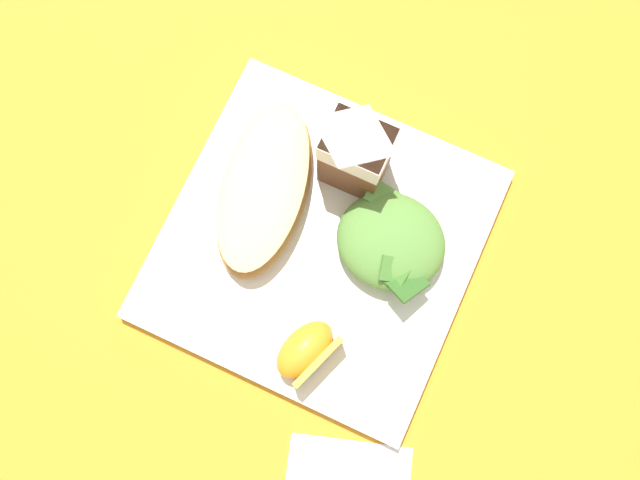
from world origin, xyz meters
name	(u,v)px	position (x,y,z in m)	size (l,w,h in m)	color
ground	(320,246)	(0.00, 0.00, 0.00)	(3.00, 3.00, 0.00)	orange
white_plate	(320,244)	(0.00, 0.00, 0.01)	(0.28, 0.28, 0.02)	white
cheesy_pizza_bread	(264,189)	(-0.07, 0.02, 0.03)	(0.11, 0.18, 0.04)	#B77F42
green_salad_pile	(391,242)	(0.06, 0.02, 0.04)	(0.10, 0.10, 0.04)	#5B8E3D
milk_carton	(352,149)	(0.00, 0.08, 0.08)	(0.06, 0.05, 0.11)	brown
orange_wedge_front	(306,351)	(0.03, -0.10, 0.04)	(0.05, 0.07, 0.04)	orange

